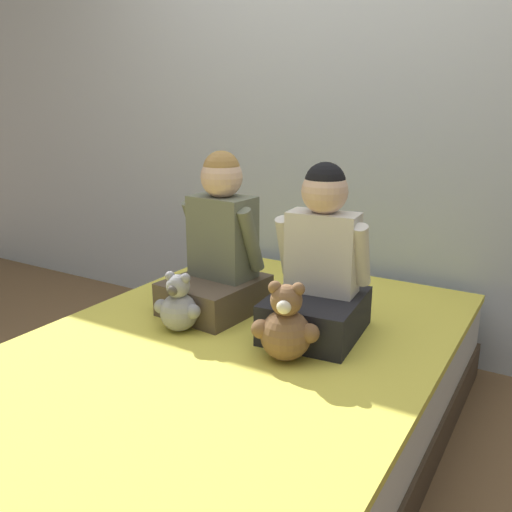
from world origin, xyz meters
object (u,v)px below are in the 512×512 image
object	(u,v)px
teddy_bear_held_by_left_child	(179,306)
teddy_bear_held_by_right_child	(286,327)
child_on_left	(219,249)
child_on_right	(319,270)
bed	(229,395)

from	to	relation	value
teddy_bear_held_by_left_child	teddy_bear_held_by_right_child	size ratio (longest dim) A/B	0.84
child_on_left	child_on_right	world-z (taller)	child_on_left
child_on_left	child_on_right	xyz separation A→B (m)	(0.45, -0.00, -0.01)
child_on_left	teddy_bear_held_by_right_child	world-z (taller)	child_on_left
child_on_left	bed	bearing A→B (deg)	-45.89
child_on_left	teddy_bear_held_by_right_child	distance (m)	0.54
bed	child_on_right	distance (m)	0.57
child_on_right	child_on_left	bearing A→B (deg)	174.11
bed	child_on_right	xyz separation A→B (m)	(0.22, 0.27, 0.44)
bed	teddy_bear_held_by_left_child	size ratio (longest dim) A/B	8.95
teddy_bear_held_by_left_child	child_on_left	bearing A→B (deg)	81.06
child_on_right	teddy_bear_held_by_left_child	xyz separation A→B (m)	(-0.45, -0.26, -0.14)
teddy_bear_held_by_right_child	child_on_left	bearing A→B (deg)	130.84
bed	child_on_left	xyz separation A→B (m)	(-0.22, 0.28, 0.46)
child_on_left	teddy_bear_held_by_left_child	xyz separation A→B (m)	(-0.00, -0.27, -0.16)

